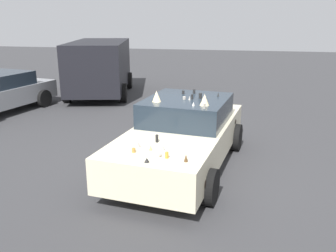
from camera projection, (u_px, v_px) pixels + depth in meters
ground_plane at (181, 166)px, 7.85m from camera, size 60.00×60.00×0.00m
art_car_decorated at (183, 134)px, 7.72m from camera, size 4.79×2.52×1.67m
parked_van_far_left at (100, 65)px, 14.85m from camera, size 5.16×3.16×2.19m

